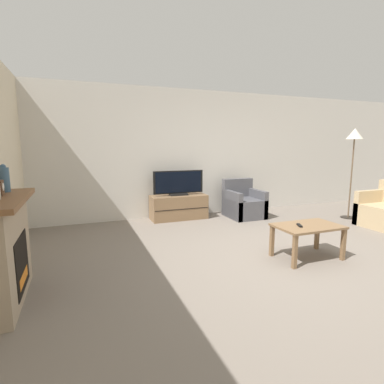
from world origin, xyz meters
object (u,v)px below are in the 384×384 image
(fireplace, at_px, (0,250))
(remote, at_px, (300,225))
(mantel_vase_right, at_px, (4,179))
(tv, at_px, (179,184))
(armchair, at_px, (243,204))
(coffee_table, at_px, (308,230))
(tv_stand, at_px, (179,207))
(floor_lamp, at_px, (354,140))

(fireplace, relative_size, remote, 8.24)
(mantel_vase_right, xyz_separation_m, tv, (2.66, 2.23, -0.44))
(armchair, xyz_separation_m, coffee_table, (-0.43, -2.40, 0.13))
(mantel_vase_right, xyz_separation_m, tv_stand, (2.66, 2.23, -0.93))
(tv, distance_m, armchair, 1.47)
(fireplace, xyz_separation_m, tv_stand, (2.67, 2.61, -0.28))
(mantel_vase_right, bearing_deg, fireplace, -92.52)
(mantel_vase_right, distance_m, coffee_table, 3.71)
(remote, bearing_deg, tv_stand, 130.39)
(tv_stand, distance_m, floor_lamp, 3.87)
(fireplace, bearing_deg, floor_lamp, 12.97)
(fireplace, height_order, tv_stand, fireplace)
(tv, bearing_deg, floor_lamp, -19.54)
(armchair, bearing_deg, tv_stand, 166.52)
(mantel_vase_right, distance_m, tv_stand, 3.59)
(mantel_vase_right, bearing_deg, armchair, 25.37)
(coffee_table, distance_m, remote, 0.16)
(tv, bearing_deg, tv_stand, 90.00)
(remote, relative_size, floor_lamp, 0.08)
(tv_stand, relative_size, coffee_table, 1.33)
(mantel_vase_right, bearing_deg, tv, 39.99)
(coffee_table, bearing_deg, mantel_vase_right, 172.09)
(armchair, bearing_deg, tv, 166.60)
(armchair, bearing_deg, coffee_table, -100.05)
(mantel_vase_right, bearing_deg, tv_stand, 40.02)
(coffee_table, relative_size, remote, 5.74)
(fireplace, height_order, tv, fireplace)
(remote, distance_m, floor_lamp, 3.24)
(remote, bearing_deg, armchair, 100.93)
(armchair, distance_m, floor_lamp, 2.61)
(fireplace, distance_m, mantel_vase_right, 0.75)
(coffee_table, bearing_deg, armchair, 79.95)
(mantel_vase_right, xyz_separation_m, coffee_table, (3.59, -0.50, -0.79))
(tv_stand, height_order, floor_lamp, floor_lamp)
(tv_stand, height_order, tv, tv)
(coffee_table, relative_size, floor_lamp, 0.47)
(mantel_vase_right, xyz_separation_m, floor_lamp, (6.06, 1.02, 0.45))
(mantel_vase_right, height_order, floor_lamp, floor_lamp)
(floor_lamp, bearing_deg, fireplace, -167.03)
(floor_lamp, bearing_deg, armchair, 156.61)
(coffee_table, height_order, floor_lamp, floor_lamp)
(mantel_vase_right, relative_size, remote, 1.91)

